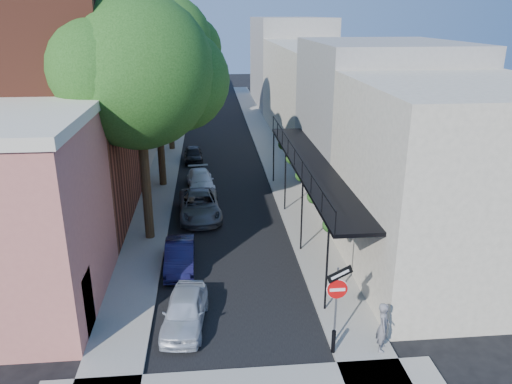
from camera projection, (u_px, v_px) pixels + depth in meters
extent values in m
plane|color=black|center=(241.00, 371.00, 15.40)|extent=(160.00, 160.00, 0.00)
cube|color=black|center=(218.00, 140.00, 43.51)|extent=(6.00, 64.00, 0.01)
cube|color=gray|center=(172.00, 140.00, 43.14)|extent=(2.00, 64.00, 0.12)
cube|color=gray|center=(264.00, 138.00, 43.85)|extent=(2.00, 64.00, 0.12)
cube|color=beige|center=(87.00, 302.00, 16.89)|extent=(0.10, 1.20, 2.20)
cube|color=brown|center=(28.00, 105.00, 25.60)|extent=(10.00, 12.00, 12.00)
cube|color=gray|center=(123.00, 64.00, 25.37)|extent=(0.06, 7.00, 4.00)
cube|color=#989590|center=(98.00, 97.00, 37.44)|extent=(8.00, 12.00, 9.00)
cube|color=beige|center=(126.00, 70.00, 50.39)|extent=(8.00, 16.00, 10.00)
cube|color=#C57265|center=(143.00, 66.00, 63.85)|extent=(8.00, 12.00, 8.00)
cube|color=beige|center=(455.00, 183.00, 20.01)|extent=(8.00, 9.00, 8.00)
cube|color=#989590|center=(379.00, 122.00, 28.74)|extent=(8.00, 10.00, 9.00)
cube|color=beige|center=(322.00, 92.00, 42.96)|extent=(8.00, 20.00, 8.00)
cube|color=#989590|center=(289.00, 61.00, 59.49)|extent=(8.00, 16.00, 10.00)
cube|color=black|center=(314.00, 166.00, 23.96)|extent=(2.00, 16.00, 0.15)
cube|color=black|center=(295.00, 149.00, 23.58)|extent=(0.05, 16.00, 0.05)
cylinder|color=black|center=(327.00, 268.00, 17.90)|extent=(0.08, 0.08, 3.40)
cylinder|color=black|center=(274.00, 156.00, 31.95)|extent=(0.08, 0.08, 3.40)
sphere|color=#1B4012|center=(330.00, 225.00, 18.44)|extent=(0.60, 0.60, 0.60)
sphere|color=#1B4012|center=(301.00, 175.00, 24.06)|extent=(0.60, 0.60, 0.60)
sphere|color=#1B4012|center=(283.00, 145.00, 29.68)|extent=(0.60, 0.60, 0.60)
cylinder|color=#595B60|center=(336.00, 308.00, 16.13)|extent=(0.07, 0.07, 2.90)
cylinder|color=red|center=(337.00, 289.00, 15.86)|extent=(0.66, 0.04, 0.66)
cube|color=white|center=(338.00, 290.00, 15.83)|extent=(0.50, 0.02, 0.10)
cylinder|color=white|center=(337.00, 289.00, 15.88)|extent=(0.70, 0.02, 0.70)
cube|color=black|center=(340.00, 274.00, 15.67)|extent=(0.89, 0.15, 0.58)
cube|color=white|center=(340.00, 275.00, 15.64)|extent=(0.60, 0.10, 0.31)
cylinder|color=black|center=(333.00, 342.00, 15.96)|extent=(0.14, 0.14, 0.80)
cylinder|color=black|center=(145.00, 171.00, 23.25)|extent=(0.44, 0.44, 7.00)
sphere|color=#1B4012|center=(137.00, 72.00, 21.72)|extent=(6.80, 6.80, 6.80)
sphere|color=#1B4012|center=(178.00, 80.00, 23.00)|extent=(4.76, 4.76, 4.76)
cylinder|color=black|center=(160.00, 138.00, 30.87)|extent=(0.44, 0.44, 6.30)
sphere|color=#1B4012|center=(156.00, 71.00, 29.50)|extent=(6.00, 6.00, 6.00)
sphere|color=#1B4012|center=(182.00, 78.00, 30.64)|extent=(4.20, 4.20, 4.20)
cylinder|color=black|center=(170.00, 105.00, 39.12)|extent=(0.44, 0.44, 7.35)
sphere|color=#1B4012|center=(166.00, 42.00, 37.52)|extent=(7.00, 7.00, 7.00)
sphere|color=#1B4012|center=(190.00, 48.00, 38.83)|extent=(4.90, 4.90, 4.90)
imported|color=silver|center=(185.00, 311.00, 17.47)|extent=(1.77, 3.64, 1.20)
imported|color=#121136|center=(180.00, 256.00, 21.45)|extent=(1.28, 3.53, 1.16)
imported|color=#57595E|center=(200.00, 205.00, 26.89)|extent=(2.46, 4.83, 1.31)
imported|color=white|center=(201.00, 181.00, 31.20)|extent=(1.92, 3.96, 1.11)
imported|color=black|center=(193.00, 154.00, 36.96)|extent=(1.50, 3.36, 1.12)
imported|color=slate|center=(383.00, 327.00, 15.95)|extent=(0.59, 0.72, 1.70)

